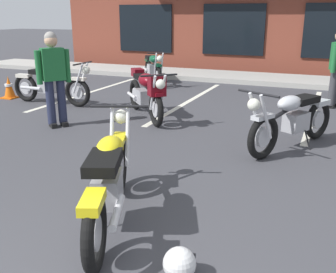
{
  "coord_description": "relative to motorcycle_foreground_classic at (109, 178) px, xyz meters",
  "views": [
    {
      "loc": [
        1.68,
        -0.97,
        1.95
      ],
      "look_at": [
        -0.07,
        3.13,
        0.55
      ],
      "focal_mm": 41.55,
      "sensor_mm": 36.0,
      "label": 1
    }
  ],
  "objects": [
    {
      "name": "motorcycle_orange_scrambler",
      "position": [
        -3.96,
        4.02,
        0.0
      ],
      "size": [
        2.11,
        0.66,
        0.98
      ],
      "color": "black",
      "rests_on": "ground_plane"
    },
    {
      "name": "motorcycle_black_cruiser",
      "position": [
        -3.06,
        7.47,
        0.0
      ],
      "size": [
        1.47,
        1.8,
        0.98
      ],
      "color": "black",
      "rests_on": "ground_plane"
    },
    {
      "name": "ground_plane",
      "position": [
        0.17,
        1.65,
        -0.46
      ],
      "size": [
        80.0,
        80.0,
        0.0
      ],
      "primitive_type": "plane",
      "color": "#3D3D42"
    },
    {
      "name": "motorcycle_silver_naked",
      "position": [
        1.36,
        2.97,
        0.0
      ],
      "size": [
        1.22,
        1.94,
        0.98
      ],
      "color": "black",
      "rests_on": "ground_plane"
    },
    {
      "name": "helmet_on_pavement",
      "position": [
        0.94,
        -0.54,
        -0.33
      ],
      "size": [
        0.26,
        0.26,
        0.26
      ],
      "color": "silver",
      "rests_on": "ground_plane"
    },
    {
      "name": "sidewalk_kerb",
      "position": [
        0.17,
        9.14,
        -0.39
      ],
      "size": [
        22.0,
        1.8,
        0.14
      ],
      "primitive_type": "cube",
      "color": "#A8A59E",
      "rests_on": "ground_plane"
    },
    {
      "name": "painted_stall_lines",
      "position": [
        0.17,
        5.54,
        -0.46
      ],
      "size": [
        8.42,
        4.8,
        0.01
      ],
      "color": "silver",
      "rests_on": "ground_plane"
    },
    {
      "name": "motorcycle_foreground_classic",
      "position": [
        0.0,
        0.0,
        0.0
      ],
      "size": [
        1.09,
        2.0,
        0.98
      ],
      "color": "black",
      "rests_on": "ground_plane"
    },
    {
      "name": "brick_storefront_building",
      "position": [
        0.18,
        13.37,
        1.58
      ],
      "size": [
        16.86,
        6.22,
        4.07
      ],
      "color": "brown",
      "rests_on": "ground_plane"
    },
    {
      "name": "traffic_cone",
      "position": [
        -5.36,
        4.15,
        -0.2
      ],
      "size": [
        0.34,
        0.34,
        0.53
      ],
      "color": "orange",
      "rests_on": "ground_plane"
    },
    {
      "name": "motorcycle_green_cafe_racer",
      "position": [
        -1.43,
        3.7,
        0.07
      ],
      "size": [
        1.61,
        1.69,
        0.98
      ],
      "color": "black",
      "rests_on": "ground_plane"
    },
    {
      "name": "person_in_black_shirt",
      "position": [
        -2.68,
        2.59,
        0.49
      ],
      "size": [
        0.44,
        0.54,
        1.68
      ],
      "color": "black",
      "rests_on": "ground_plane"
    }
  ]
}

